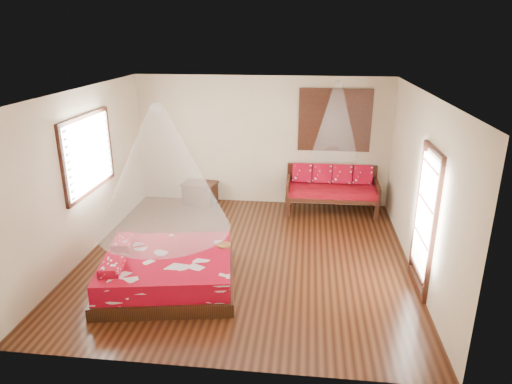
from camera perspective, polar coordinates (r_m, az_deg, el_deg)
room at (r=7.37m, az=-1.38°, el=1.52°), size 5.54×5.54×2.84m
bed at (r=7.11m, az=-11.05°, el=-9.69°), size 2.24×2.09×0.63m
daybed at (r=9.86m, az=9.45°, el=0.60°), size 1.93×0.86×0.98m
storage_chest at (r=10.27m, az=-6.99°, el=-0.13°), size 0.80×0.65×0.49m
shutter_panel at (r=9.83m, az=9.82°, el=8.83°), size 1.52×0.06×1.32m
window_left at (r=8.28m, az=-20.18°, el=4.50°), size 0.10×1.74×1.34m
glazed_door at (r=7.07m, az=20.33°, el=-3.40°), size 0.08×1.02×2.16m
wine_tray at (r=7.17m, az=-4.05°, el=-6.39°), size 0.22×0.22×0.18m
mosquito_net_main at (r=6.49m, az=-11.82°, el=2.75°), size 1.90×1.90×1.80m
mosquito_net_daybed at (r=9.36m, az=9.99°, el=8.91°), size 0.94×0.94×1.50m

